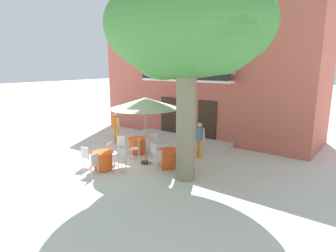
{
  "coord_description": "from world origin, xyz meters",
  "views": [
    {
      "loc": [
        8.62,
        -8.3,
        4.18
      ],
      "look_at": [
        0.42,
        2.32,
        1.3
      ],
      "focal_mm": 30.68,
      "sensor_mm": 36.0,
      "label": 1
    }
  ],
  "objects_px": {
    "cafe_chair_middle_2": "(87,155)",
    "cafe_chair_middle_0": "(121,158)",
    "cafe_chair_middle_3": "(92,163)",
    "cafe_umbrella": "(145,103)",
    "cafe_chair_front_0": "(185,158)",
    "pedestrian_near_entrance": "(116,126)",
    "pedestrian_mid_plaza": "(199,138)",
    "cafe_chair_front_1": "(180,151)",
    "cafe_chair_near_tree_0": "(136,139)",
    "cafe_table_front": "(169,158)",
    "plane_tree": "(186,30)",
    "cafe_table_near_tree": "(137,145)",
    "cafe_chair_front_3": "(156,160)",
    "cafe_chair_front_2": "(156,151)",
    "cafe_chair_near_tree_1": "(121,143)",
    "cafe_chair_middle_1": "(112,152)",
    "cafe_table_middle": "(103,160)",
    "cafe_chair_near_tree_2": "(137,147)",
    "cafe_chair_near_tree_3": "(153,142)"
  },
  "relations": [
    {
      "from": "plane_tree",
      "to": "cafe_chair_middle_2",
      "type": "height_order",
      "value": "plane_tree"
    },
    {
      "from": "cafe_table_near_tree",
      "to": "cafe_table_front",
      "type": "height_order",
      "value": "same"
    },
    {
      "from": "cafe_chair_middle_3",
      "to": "cafe_chair_near_tree_0",
      "type": "bearing_deg",
      "value": 108.5
    },
    {
      "from": "plane_tree",
      "to": "cafe_umbrella",
      "type": "xyz_separation_m",
      "value": [
        -2.2,
        0.3,
        -2.71
      ]
    },
    {
      "from": "cafe_chair_middle_3",
      "to": "cafe_chair_front_3",
      "type": "height_order",
      "value": "same"
    },
    {
      "from": "cafe_table_near_tree",
      "to": "cafe_chair_near_tree_2",
      "type": "relative_size",
      "value": 0.95
    },
    {
      "from": "cafe_chair_near_tree_3",
      "to": "cafe_chair_middle_1",
      "type": "relative_size",
      "value": 1.0
    },
    {
      "from": "cafe_chair_middle_2",
      "to": "cafe_chair_middle_3",
      "type": "distance_m",
      "value": 1.05
    },
    {
      "from": "plane_tree",
      "to": "pedestrian_near_entrance",
      "type": "height_order",
      "value": "plane_tree"
    },
    {
      "from": "cafe_chair_middle_2",
      "to": "pedestrian_mid_plaza",
      "type": "bearing_deg",
      "value": 52.52
    },
    {
      "from": "cafe_table_front",
      "to": "cafe_umbrella",
      "type": "bearing_deg",
      "value": -168.44
    },
    {
      "from": "cafe_chair_front_1",
      "to": "cafe_umbrella",
      "type": "bearing_deg",
      "value": -138.95
    },
    {
      "from": "cafe_chair_middle_0",
      "to": "pedestrian_mid_plaza",
      "type": "bearing_deg",
      "value": 64.21
    },
    {
      "from": "cafe_umbrella",
      "to": "pedestrian_mid_plaza",
      "type": "bearing_deg",
      "value": 54.74
    },
    {
      "from": "cafe_chair_middle_0",
      "to": "cafe_table_front",
      "type": "height_order",
      "value": "cafe_chair_middle_0"
    },
    {
      "from": "cafe_chair_middle_2",
      "to": "cafe_chair_middle_0",
      "type": "bearing_deg",
      "value": 22.79
    },
    {
      "from": "cafe_chair_front_1",
      "to": "pedestrian_near_entrance",
      "type": "bearing_deg",
      "value": 174.27
    },
    {
      "from": "cafe_table_near_tree",
      "to": "cafe_chair_middle_3",
      "type": "distance_m",
      "value": 3.22
    },
    {
      "from": "cafe_chair_front_3",
      "to": "cafe_chair_front_0",
      "type": "bearing_deg",
      "value": 45.63
    },
    {
      "from": "cafe_chair_middle_3",
      "to": "cafe_chair_near_tree_3",
      "type": "bearing_deg",
      "value": 92.89
    },
    {
      "from": "cafe_table_near_tree",
      "to": "cafe_chair_middle_1",
      "type": "relative_size",
      "value": 0.95
    },
    {
      "from": "cafe_chair_front_2",
      "to": "cafe_chair_middle_0",
      "type": "bearing_deg",
      "value": -107.73
    },
    {
      "from": "cafe_chair_front_0",
      "to": "cafe_umbrella",
      "type": "xyz_separation_m",
      "value": [
        -1.83,
        -0.27,
        2.08
      ]
    },
    {
      "from": "cafe_chair_front_2",
      "to": "cafe_chair_near_tree_1",
      "type": "bearing_deg",
      "value": 178.89
    },
    {
      "from": "cafe_chair_middle_3",
      "to": "cafe_umbrella",
      "type": "distance_m",
      "value": 3.19
    },
    {
      "from": "cafe_chair_near_tree_2",
      "to": "cafe_chair_middle_1",
      "type": "distance_m",
      "value": 1.22
    },
    {
      "from": "cafe_table_near_tree",
      "to": "cafe_chair_front_2",
      "type": "distance_m",
      "value": 1.7
    },
    {
      "from": "cafe_chair_front_1",
      "to": "pedestrian_mid_plaza",
      "type": "distance_m",
      "value": 1.17
    },
    {
      "from": "plane_tree",
      "to": "cafe_chair_front_2",
      "type": "height_order",
      "value": "plane_tree"
    },
    {
      "from": "cafe_chair_middle_2",
      "to": "cafe_table_front",
      "type": "distance_m",
      "value": 3.38
    },
    {
      "from": "cafe_table_front",
      "to": "pedestrian_mid_plaza",
      "type": "height_order",
      "value": "pedestrian_mid_plaza"
    },
    {
      "from": "cafe_chair_front_1",
      "to": "pedestrian_mid_plaza",
      "type": "relative_size",
      "value": 0.55
    },
    {
      "from": "cafe_chair_near_tree_0",
      "to": "cafe_chair_middle_3",
      "type": "relative_size",
      "value": 1.0
    },
    {
      "from": "cafe_table_middle",
      "to": "cafe_table_front",
      "type": "height_order",
      "value": "same"
    },
    {
      "from": "plane_tree",
      "to": "cafe_chair_front_3",
      "type": "distance_m",
      "value": 4.94
    },
    {
      "from": "cafe_chair_near_tree_0",
      "to": "cafe_table_front",
      "type": "relative_size",
      "value": 1.05
    },
    {
      "from": "pedestrian_near_entrance",
      "to": "cafe_umbrella",
      "type": "bearing_deg",
      "value": -22.6
    },
    {
      "from": "cafe_chair_middle_2",
      "to": "cafe_umbrella",
      "type": "distance_m",
      "value": 3.21
    },
    {
      "from": "cafe_chair_front_3",
      "to": "cafe_chair_front_2",
      "type": "bearing_deg",
      "value": 131.7
    },
    {
      "from": "plane_tree",
      "to": "pedestrian_mid_plaza",
      "type": "height_order",
      "value": "plane_tree"
    },
    {
      "from": "cafe_chair_middle_0",
      "to": "cafe_chair_middle_2",
      "type": "bearing_deg",
      "value": -157.21
    },
    {
      "from": "cafe_table_near_tree",
      "to": "pedestrian_mid_plaza",
      "type": "bearing_deg",
      "value": 24.04
    },
    {
      "from": "cafe_chair_front_0",
      "to": "pedestrian_near_entrance",
      "type": "relative_size",
      "value": 0.54
    },
    {
      "from": "plane_tree",
      "to": "cafe_chair_middle_1",
      "type": "xyz_separation_m",
      "value": [
        -3.33,
        -0.61,
        -4.79
      ]
    },
    {
      "from": "cafe_table_middle",
      "to": "pedestrian_near_entrance",
      "type": "relative_size",
      "value": 0.51
    },
    {
      "from": "cafe_table_middle",
      "to": "pedestrian_mid_plaza",
      "type": "distance_m",
      "value": 4.33
    },
    {
      "from": "plane_tree",
      "to": "cafe_table_near_tree",
      "type": "distance_m",
      "value": 6.14
    },
    {
      "from": "plane_tree",
      "to": "cafe_chair_near_tree_0",
      "type": "xyz_separation_m",
      "value": [
        -4.04,
        1.63,
        -4.79
      ]
    },
    {
      "from": "cafe_chair_middle_1",
      "to": "cafe_chair_front_2",
      "type": "height_order",
      "value": "same"
    },
    {
      "from": "cafe_table_middle",
      "to": "pedestrian_near_entrance",
      "type": "bearing_deg",
      "value": 130.24
    }
  ]
}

